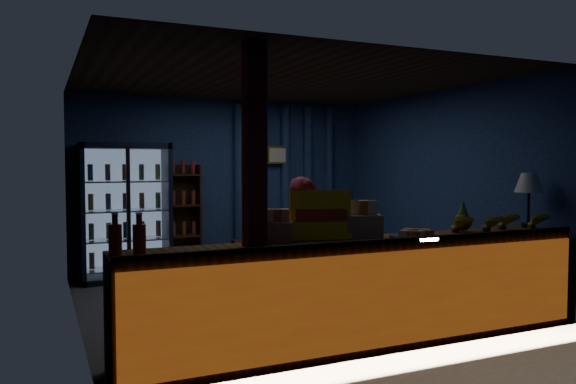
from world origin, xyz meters
The scene contains 19 objects.
ground centered at (0.00, 0.00, 0.00)m, with size 4.60×4.60×0.00m, color #515154.
room_walls centered at (0.00, 0.00, 1.57)m, with size 4.60×4.60×4.60m.
counter centered at (0.00, -1.91, 0.48)m, with size 4.40×0.57×0.99m.
support_post centered at (-1.05, -1.90, 1.30)m, with size 0.16×0.16×2.60m, color maroon.
beverage_cooler centered at (-1.55, 1.92, 0.93)m, with size 1.20×0.62×1.90m.
bottle_shelf centered at (-0.70, 2.06, 0.79)m, with size 0.50×0.28×1.60m.
curtain_folds centered at (1.00, 2.14, 1.30)m, with size 1.74×0.14×2.50m.
framed_picture centered at (0.85, 2.10, 1.75)m, with size 0.36×0.04×0.28m.
shopkeeper centered at (-0.32, -1.32, 0.75)m, with size 0.55×0.36×1.50m, color maroon.
green_chair centered at (1.71, 1.37, 0.26)m, with size 0.56×0.58×0.53m, color #58B16C.
side_table centered at (0.20, 1.53, 0.25)m, with size 0.59×0.46×0.60m.
yellow_sign centered at (-0.37, -1.74, 1.17)m, with size 0.55×0.26×0.44m.
soda_bottles centered at (-2.05, -1.89, 1.08)m, with size 0.26×0.18×0.31m.
snack_box_left centered at (0.04, -1.79, 1.07)m, with size 0.40×0.37×0.34m.
snack_box_centre centered at (-0.78, -1.72, 1.05)m, with size 0.34×0.31×0.29m.
pastry_tray centered at (0.46, -1.99, 0.98)m, with size 0.47×0.47×0.08m.
banana_bunches centered at (1.52, -1.92, 1.04)m, with size 1.16×0.32×0.19m.
table_lamp centered at (2.05, -1.80, 1.40)m, with size 0.29×0.29×0.57m.
pineapple centered at (1.17, -1.81, 1.08)m, with size 0.18×0.18×0.31m.
Camera 1 is at (-2.64, -6.13, 1.63)m, focal length 35.00 mm.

